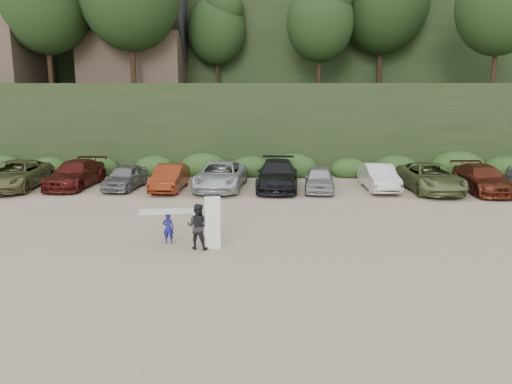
{
  "coord_description": "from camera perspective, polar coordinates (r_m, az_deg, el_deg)",
  "views": [
    {
      "loc": [
        -0.42,
        -17.92,
        5.65
      ],
      "look_at": [
        -1.27,
        3.0,
        1.3
      ],
      "focal_mm": 35.0,
      "sensor_mm": 36.0,
      "label": 1
    }
  ],
  "objects": [
    {
      "name": "ground",
      "position": [
        18.79,
        3.51,
        -5.78
      ],
      "size": [
        120.0,
        120.0,
        0.0
      ],
      "primitive_type": "plane",
      "color": "tan",
      "rests_on": "ground"
    },
    {
      "name": "child_surfer",
      "position": [
        18.77,
        -10.02,
        -3.25
      ],
      "size": [
        2.16,
        0.91,
        1.26
      ],
      "color": "navy",
      "rests_on": "ground"
    },
    {
      "name": "parked_cars",
      "position": [
        28.34,
        -1.08,
        1.8
      ],
      "size": [
        39.18,
        6.41,
        1.63
      ],
      "color": "silver",
      "rests_on": "ground"
    },
    {
      "name": "adult_surfer",
      "position": [
        17.94,
        -6.52,
        -3.88
      ],
      "size": [
        1.3,
        0.76,
        1.96
      ],
      "color": "black",
      "rests_on": "ground"
    },
    {
      "name": "hillside_backdrop",
      "position": [
        54.13,
        2.61,
        17.63
      ],
      "size": [
        90.0,
        41.5,
        28.0
      ],
      "color": "black",
      "rests_on": "ground"
    }
  ]
}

